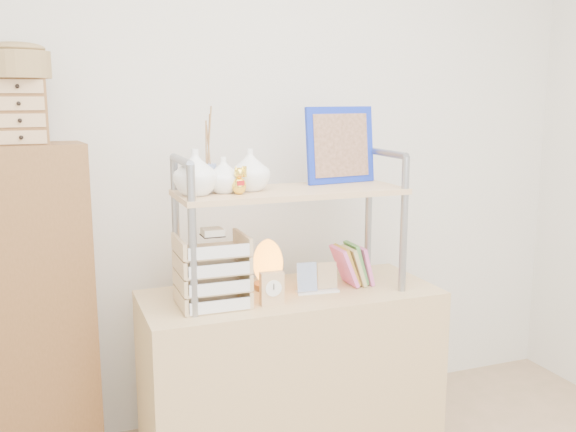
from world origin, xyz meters
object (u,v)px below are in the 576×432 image
desk (290,378)px  letter_tray (213,275)px  salt_lamp (268,264)px  cabinet (35,310)px

desk → letter_tray: letter_tray is taller
letter_tray → salt_lamp: 0.29m
cabinet → salt_lamp: cabinet is taller
cabinet → desk: bearing=-27.6°
desk → letter_tray: size_ratio=4.00×
letter_tray → salt_lamp: (0.26, 0.13, -0.01)m
cabinet → letter_tray: size_ratio=4.50×
desk → salt_lamp: (-0.07, 0.07, 0.48)m
letter_tray → cabinet: bearing=146.2°
salt_lamp → cabinet: bearing=161.7°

